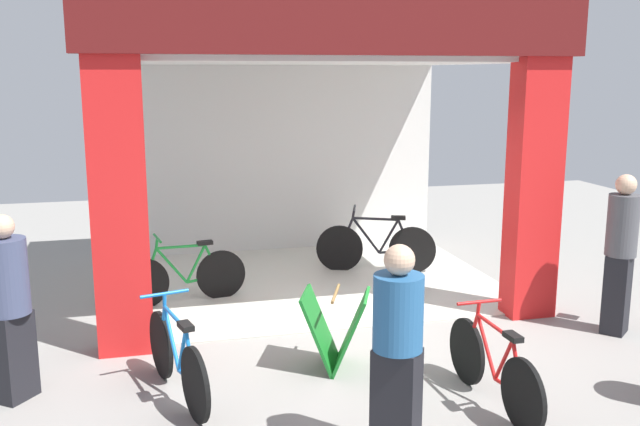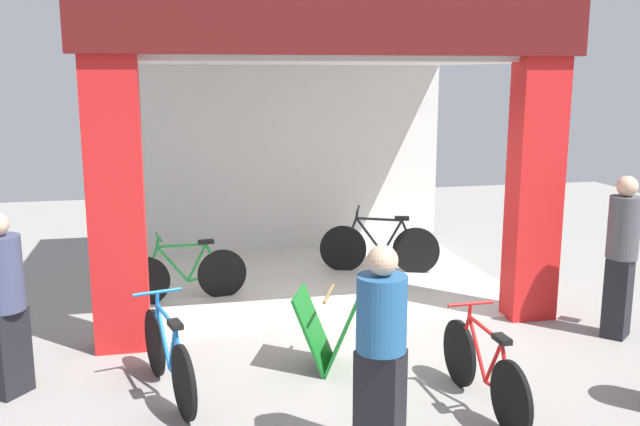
{
  "view_description": "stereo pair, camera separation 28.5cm",
  "coord_description": "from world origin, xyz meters",
  "px_view_note": "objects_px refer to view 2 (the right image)",
  "views": [
    {
      "loc": [
        -2.01,
        -7.11,
        2.82
      ],
      "look_at": [
        0.0,
        0.95,
        1.15
      ],
      "focal_mm": 39.42,
      "sensor_mm": 36.0,
      "label": 1
    },
    {
      "loc": [
        -1.73,
        -7.18,
        2.82
      ],
      "look_at": [
        0.0,
        0.95,
        1.15
      ],
      "focal_mm": 39.42,
      "sensor_mm": 36.0,
      "label": 2
    }
  ],
  "objects_px": {
    "bicycle_inside_0": "(184,275)",
    "pedestrian_1": "(381,350)",
    "pedestrian_2": "(3,302)",
    "sandwich_board_sign": "(329,330)",
    "bicycle_parked_1": "(168,357)",
    "bicycle_parked_0": "(484,371)",
    "bicycle_inside_1": "(380,247)",
    "pedestrian_0": "(621,255)"
  },
  "relations": [
    {
      "from": "bicycle_inside_1",
      "to": "sandwich_board_sign",
      "type": "xyz_separation_m",
      "value": [
        -1.44,
        -3.07,
        0.01
      ]
    },
    {
      "from": "bicycle_inside_0",
      "to": "bicycle_parked_0",
      "type": "relative_size",
      "value": 1.01
    },
    {
      "from": "pedestrian_1",
      "to": "pedestrian_2",
      "type": "height_order",
      "value": "pedestrian_2"
    },
    {
      "from": "bicycle_parked_1",
      "to": "bicycle_inside_0",
      "type": "bearing_deg",
      "value": 85.66
    },
    {
      "from": "bicycle_inside_1",
      "to": "sandwich_board_sign",
      "type": "relative_size",
      "value": 2.07
    },
    {
      "from": "sandwich_board_sign",
      "to": "bicycle_inside_0",
      "type": "bearing_deg",
      "value": 119.57
    },
    {
      "from": "bicycle_parked_0",
      "to": "bicycle_parked_1",
      "type": "xyz_separation_m",
      "value": [
        -2.61,
        0.81,
        0.01
      ]
    },
    {
      "from": "bicycle_inside_1",
      "to": "pedestrian_0",
      "type": "height_order",
      "value": "pedestrian_0"
    },
    {
      "from": "bicycle_inside_0",
      "to": "sandwich_board_sign",
      "type": "xyz_separation_m",
      "value": [
        1.32,
        -2.32,
        0.03
      ]
    },
    {
      "from": "bicycle_inside_0",
      "to": "pedestrian_2",
      "type": "distance_m",
      "value": 2.81
    },
    {
      "from": "bicycle_parked_0",
      "to": "sandwich_board_sign",
      "type": "height_order",
      "value": "bicycle_parked_0"
    },
    {
      "from": "bicycle_inside_0",
      "to": "bicycle_inside_1",
      "type": "relative_size",
      "value": 0.97
    },
    {
      "from": "sandwich_board_sign",
      "to": "pedestrian_1",
      "type": "distance_m",
      "value": 1.73
    },
    {
      "from": "bicycle_parked_1",
      "to": "pedestrian_0",
      "type": "distance_m",
      "value": 4.8
    },
    {
      "from": "bicycle_inside_0",
      "to": "pedestrian_1",
      "type": "bearing_deg",
      "value": -71.58
    },
    {
      "from": "bicycle_inside_0",
      "to": "bicycle_parked_0",
      "type": "xyz_separation_m",
      "value": [
        2.41,
        -3.41,
        -0.01
      ]
    },
    {
      "from": "pedestrian_1",
      "to": "pedestrian_2",
      "type": "distance_m",
      "value": 3.37
    },
    {
      "from": "bicycle_inside_1",
      "to": "bicycle_parked_1",
      "type": "bearing_deg",
      "value": -131.37
    },
    {
      "from": "bicycle_inside_1",
      "to": "sandwich_board_sign",
      "type": "bearing_deg",
      "value": -115.1
    },
    {
      "from": "bicycle_parked_1",
      "to": "sandwich_board_sign",
      "type": "bearing_deg",
      "value": 10.48
    },
    {
      "from": "sandwich_board_sign",
      "to": "pedestrian_2",
      "type": "distance_m",
      "value": 2.94
    },
    {
      "from": "sandwich_board_sign",
      "to": "pedestrian_0",
      "type": "distance_m",
      "value": 3.28
    },
    {
      "from": "sandwich_board_sign",
      "to": "pedestrian_0",
      "type": "xyz_separation_m",
      "value": [
        3.24,
        0.17,
        0.53
      ]
    },
    {
      "from": "bicycle_parked_0",
      "to": "pedestrian_0",
      "type": "relative_size",
      "value": 0.88
    },
    {
      "from": "pedestrian_0",
      "to": "pedestrian_2",
      "type": "distance_m",
      "value": 6.14
    },
    {
      "from": "pedestrian_0",
      "to": "pedestrian_1",
      "type": "distance_m",
      "value": 3.71
    },
    {
      "from": "pedestrian_0",
      "to": "pedestrian_1",
      "type": "xyz_separation_m",
      "value": [
        -3.23,
        -1.84,
        -0.06
      ]
    },
    {
      "from": "bicycle_parked_0",
      "to": "bicycle_parked_1",
      "type": "distance_m",
      "value": 2.73
    },
    {
      "from": "bicycle_inside_0",
      "to": "pedestrian_1",
      "type": "relative_size",
      "value": 0.97
    },
    {
      "from": "pedestrian_2",
      "to": "bicycle_parked_0",
      "type": "bearing_deg",
      "value": -15.89
    },
    {
      "from": "sandwich_board_sign",
      "to": "pedestrian_2",
      "type": "xyz_separation_m",
      "value": [
        -2.9,
        0.05,
        0.48
      ]
    },
    {
      "from": "bicycle_parked_0",
      "to": "pedestrian_1",
      "type": "relative_size",
      "value": 0.95
    },
    {
      "from": "sandwich_board_sign",
      "to": "pedestrian_1",
      "type": "xyz_separation_m",
      "value": [
        0.01,
        -1.66,
        0.47
      ]
    },
    {
      "from": "bicycle_parked_0",
      "to": "bicycle_parked_1",
      "type": "height_order",
      "value": "bicycle_parked_1"
    },
    {
      "from": "bicycle_parked_1",
      "to": "pedestrian_2",
      "type": "bearing_deg",
      "value": 166.67
    },
    {
      "from": "bicycle_inside_0",
      "to": "pedestrian_2",
      "type": "height_order",
      "value": "pedestrian_2"
    },
    {
      "from": "bicycle_inside_0",
      "to": "sandwich_board_sign",
      "type": "distance_m",
      "value": 2.67
    },
    {
      "from": "bicycle_parked_1",
      "to": "bicycle_inside_1",
      "type": "bearing_deg",
      "value": 48.63
    },
    {
      "from": "bicycle_inside_0",
      "to": "pedestrian_2",
      "type": "xyz_separation_m",
      "value": [
        -1.58,
        -2.27,
        0.51
      ]
    },
    {
      "from": "pedestrian_0",
      "to": "pedestrian_2",
      "type": "bearing_deg",
      "value": -178.83
    },
    {
      "from": "bicycle_parked_1",
      "to": "bicycle_parked_0",
      "type": "bearing_deg",
      "value": -17.22
    },
    {
      "from": "bicycle_inside_1",
      "to": "bicycle_parked_1",
      "type": "distance_m",
      "value": 4.47
    }
  ]
}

